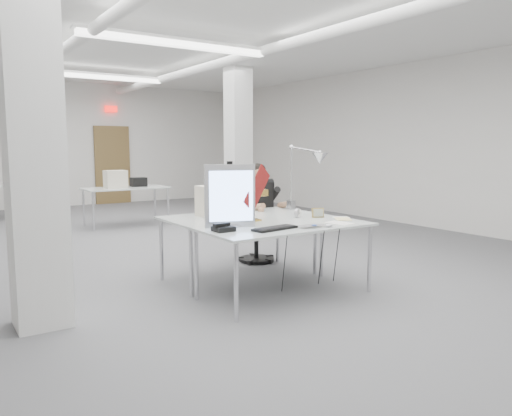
{
  "coord_description": "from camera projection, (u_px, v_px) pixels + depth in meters",
  "views": [
    {
      "loc": [
        -3.08,
        -6.58,
        1.57
      ],
      "look_at": [
        -0.04,
        -2.0,
        0.88
      ],
      "focal_mm": 35.0,
      "sensor_mm": 36.0,
      "label": 1
    }
  ],
  "objects": [
    {
      "name": "picture_frame_right",
      "position": [
        318.0,
        213.0,
        5.7
      ],
      "size": [
        0.14,
        0.09,
        0.11
      ],
      "primitive_type": "cube",
      "rotation": [
        -0.21,
        0.0,
        -0.44
      ],
      "color": "olive",
      "rests_on": "desk_main"
    },
    {
      "name": "seated_person",
      "position": [
        258.0,
        196.0,
        6.67
      ],
      "size": [
        0.68,
        0.77,
        0.98
      ],
      "primitive_type": null,
      "rotation": [
        0.0,
        0.0,
        -0.28
      ],
      "color": "black",
      "rests_on": "office_chair"
    },
    {
      "name": "desk_clock",
      "position": [
        298.0,
        213.0,
        5.7
      ],
      "size": [
        0.11,
        0.06,
        0.11
      ],
      "primitive_type": "cylinder",
      "rotation": [
        1.57,
        0.0,
        0.31
      ],
      "color": "#AAAAAF",
      "rests_on": "desk_main"
    },
    {
      "name": "laptop",
      "position": [
        314.0,
        227.0,
        4.98
      ],
      "size": [
        0.3,
        0.21,
        0.02
      ],
      "primitive_type": "imported",
      "rotation": [
        0.0,
        0.0,
        -0.08
      ],
      "color": "#ABAAAF",
      "rests_on": "desk_main"
    },
    {
      "name": "paper_stack_c",
      "position": [
        341.0,
        217.0,
        5.7
      ],
      "size": [
        0.22,
        0.19,
        0.01
      ],
      "primitive_type": "cube",
      "rotation": [
        0.0,
        0.0,
        -0.46
      ],
      "color": "white",
      "rests_on": "desk_main"
    },
    {
      "name": "keyboard",
      "position": [
        275.0,
        228.0,
        4.88
      ],
      "size": [
        0.5,
        0.23,
        0.02
      ],
      "primitive_type": "cube",
      "rotation": [
        0.0,
        0.0,
        0.14
      ],
      "color": "black",
      "rests_on": "desk_main"
    },
    {
      "name": "architect_lamp",
      "position": [
        304.0,
        177.0,
        6.16
      ],
      "size": [
        0.28,
        0.69,
        0.86
      ],
      "primitive_type": null,
      "rotation": [
        0.0,
        0.0,
        -0.08
      ],
      "color": "silver",
      "rests_on": "desk_second"
    },
    {
      "name": "beige_monitor",
      "position": [
        216.0,
        201.0,
        5.8
      ],
      "size": [
        0.39,
        0.37,
        0.35
      ],
      "primitive_type": "cube",
      "rotation": [
        0.0,
        0.0,
        0.04
      ],
      "color": "beige",
      "rests_on": "desk_second"
    },
    {
      "name": "bg_desk_a",
      "position": [
        126.0,
        188.0,
        9.82
      ],
      "size": [
        1.6,
        0.8,
        0.02
      ],
      "primitive_type": "cube",
      "color": "silver",
      "rests_on": "room_shell"
    },
    {
      "name": "desk_phone",
      "position": [
        223.0,
        229.0,
        4.79
      ],
      "size": [
        0.19,
        0.17,
        0.05
      ],
      "primitive_type": "cube",
      "rotation": [
        0.0,
        0.0,
        0.01
      ],
      "color": "black",
      "rests_on": "desk_main"
    },
    {
      "name": "monitor",
      "position": [
        230.0,
        196.0,
        5.0
      ],
      "size": [
        0.5,
        0.22,
        0.63
      ],
      "primitive_type": "cube",
      "rotation": [
        0.0,
        0.0,
        -0.34
      ],
      "color": "#B2B2B7",
      "rests_on": "desk_main"
    },
    {
      "name": "office_chair",
      "position": [
        256.0,
        222.0,
        6.76
      ],
      "size": [
        0.65,
        0.65,
        1.08
      ],
      "primitive_type": null,
      "rotation": [
        0.0,
        0.0,
        -0.28
      ],
      "color": "black",
      "rests_on": "room_shell"
    },
    {
      "name": "desk_main",
      "position": [
        286.0,
        226.0,
        5.17
      ],
      "size": [
        1.8,
        0.9,
        0.02
      ],
      "primitive_type": "cube",
      "color": "silver",
      "rests_on": "room_shell"
    },
    {
      "name": "bankers_lamp",
      "position": [
        253.0,
        206.0,
        5.42
      ],
      "size": [
        0.3,
        0.17,
        0.32
      ],
      "primitive_type": null,
      "rotation": [
        0.0,
        0.0,
        -0.22
      ],
      "color": "gold",
      "rests_on": "desk_main"
    },
    {
      "name": "pennant",
      "position": [
        257.0,
        188.0,
        5.14
      ],
      "size": [
        0.43,
        0.17,
        0.49
      ],
      "primitive_type": "cube",
      "rotation": [
        0.0,
        -0.87,
        0.36
      ],
      "color": "maroon",
      "rests_on": "monitor"
    },
    {
      "name": "paper_stack_b",
      "position": [
        343.0,
        219.0,
        5.58
      ],
      "size": [
        0.25,
        0.27,
        0.01
      ],
      "primitive_type": "cube",
      "rotation": [
        0.0,
        0.0,
        -0.53
      ],
      "color": "#FAE195",
      "rests_on": "desk_main"
    },
    {
      "name": "picture_frame_left",
      "position": [
        214.0,
        222.0,
        5.05
      ],
      "size": [
        0.13,
        0.07,
        0.1
      ],
      "primitive_type": "cube",
      "rotation": [
        -0.21,
        0.0,
        -0.28
      ],
      "color": "tan",
      "rests_on": "desk_main"
    },
    {
      "name": "room_shell",
      "position": [
        179.0,
        137.0,
        7.25
      ],
      "size": [
        10.04,
        14.04,
        3.24
      ],
      "color": "#58585B",
      "rests_on": "ground"
    },
    {
      "name": "desk_second",
      "position": [
        240.0,
        216.0,
        5.91
      ],
      "size": [
        1.8,
        0.9,
        0.02
      ],
      "primitive_type": "cube",
      "color": "silver",
      "rests_on": "room_shell"
    },
    {
      "name": "mouse",
      "position": [
        329.0,
        225.0,
        5.03
      ],
      "size": [
        0.09,
        0.06,
        0.03
      ],
      "primitive_type": "ellipsoid",
      "rotation": [
        0.0,
        0.0,
        0.03
      ],
      "color": "#B6B6BB",
      "rests_on": "desk_main"
    },
    {
      "name": "paper_stack_a",
      "position": [
        339.0,
        223.0,
        5.28
      ],
      "size": [
        0.24,
        0.3,
        0.01
      ],
      "primitive_type": "cube",
      "rotation": [
        0.0,
        0.0,
        0.16
      ],
      "color": "white",
      "rests_on": "desk_main"
    }
  ]
}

